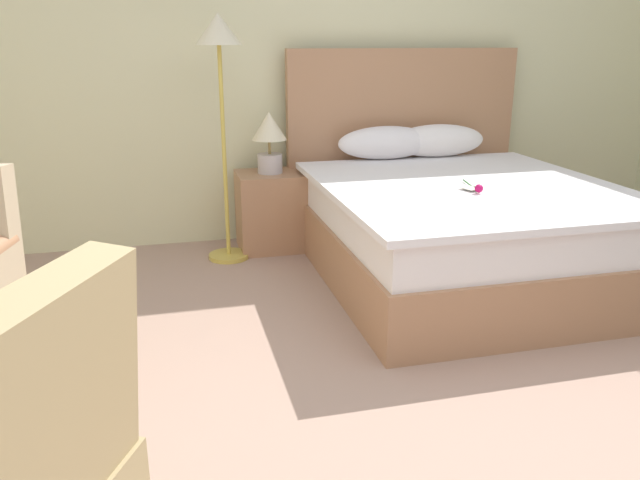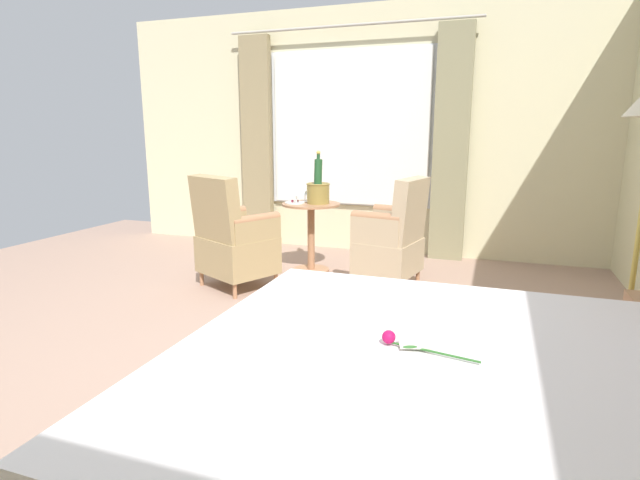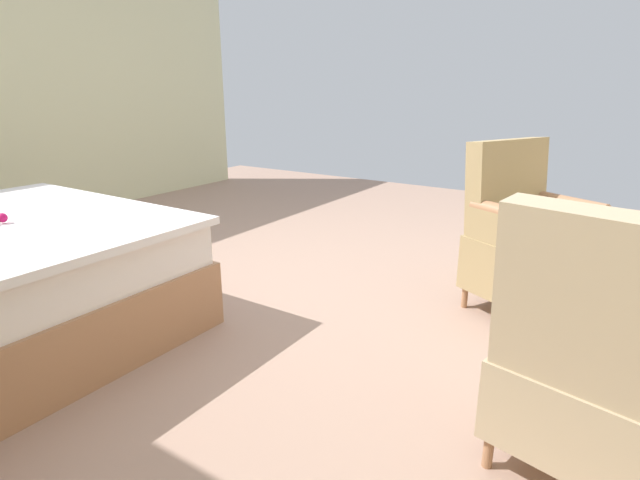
# 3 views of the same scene
# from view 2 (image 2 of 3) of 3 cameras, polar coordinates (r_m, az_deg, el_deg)

# --- Properties ---
(ground_plane) EXTENTS (7.78, 7.78, 0.00)m
(ground_plane) POSITION_cam_2_polar(r_m,az_deg,el_deg) (3.18, -13.02, -13.31)
(ground_plane) COLOR tan
(wall_window_side) EXTENTS (0.27, 5.61, 2.70)m
(wall_window_side) POSITION_cam_2_polar(r_m,az_deg,el_deg) (5.81, 3.59, 12.10)
(wall_window_side) COLOR beige
(wall_window_side) RESTS_ON ground
(bed) EXTENTS (1.79, 2.10, 1.40)m
(bed) POSITION_cam_2_polar(r_m,az_deg,el_deg) (1.85, 20.11, -21.21)
(bed) COLOR #A87552
(bed) RESTS_ON ground
(side_table_round) EXTENTS (0.56, 0.56, 0.68)m
(side_table_round) POSITION_cam_2_polar(r_m,az_deg,el_deg) (4.86, -1.03, 0.96)
(side_table_round) COLOR #A87552
(side_table_round) RESTS_ON ground
(champagne_bucket) EXTENTS (0.23, 0.23, 0.50)m
(champagne_bucket) POSITION_cam_2_polar(r_m,az_deg,el_deg) (4.79, -0.22, 5.79)
(champagne_bucket) COLOR olive
(champagne_bucket) RESTS_ON side_table_round
(wine_glass_near_bucket) EXTENTS (0.07, 0.07, 0.13)m
(wine_glass_near_bucket) POSITION_cam_2_polar(r_m,az_deg,el_deg) (4.92, -1.73, 5.49)
(wine_glass_near_bucket) COLOR white
(wine_glass_near_bucket) RESTS_ON side_table_round
(wine_glass_near_edge) EXTENTS (0.08, 0.08, 0.15)m
(wine_glass_near_edge) POSITION_cam_2_polar(r_m,az_deg,el_deg) (4.74, -2.69, 5.45)
(wine_glass_near_edge) COLOR white
(wine_glass_near_edge) RESTS_ON side_table_round
(snack_plate) EXTENTS (0.19, 0.19, 0.04)m
(snack_plate) POSITION_cam_2_polar(r_m,az_deg,el_deg) (4.82, -2.88, 4.30)
(snack_plate) COLOR white
(snack_plate) RESTS_ON side_table_round
(armchair_by_window) EXTENTS (0.63, 0.61, 0.98)m
(armchair_by_window) POSITION_cam_2_polar(r_m,az_deg,el_deg) (4.42, 8.35, 0.09)
(armchair_by_window) COLOR #A87552
(armchair_by_window) RESTS_ON ground
(armchair_facing_bed) EXTENTS (0.75, 0.77, 1.00)m
(armchair_facing_bed) POSITION_cam_2_polar(r_m,az_deg,el_deg) (4.42, -9.94, 0.01)
(armchair_facing_bed) COLOR #A87552
(armchair_facing_bed) RESTS_ON ground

